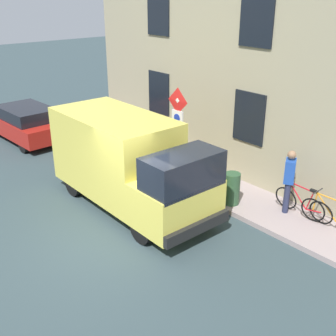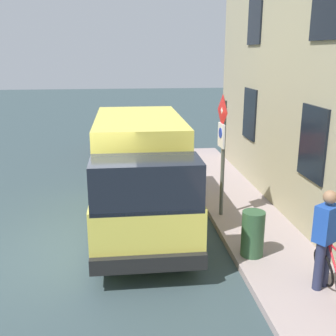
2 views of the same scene
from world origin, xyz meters
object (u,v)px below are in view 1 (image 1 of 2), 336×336
parked_hatchback (26,122)px  litter_bin (232,189)px  delivery_van (128,161)px  bicycle_orange (333,216)px  sign_post_stacked (178,122)px  bicycle_red (303,204)px  pedestrian (289,179)px

parked_hatchback → litter_bin: bearing=-171.1°
delivery_van → bicycle_orange: bearing=33.0°
delivery_van → sign_post_stacked: bearing=93.4°
bicycle_red → pedestrian: 0.73m
bicycle_red → bicycle_orange: bearing=-179.6°
pedestrian → litter_bin: bearing=-178.5°
bicycle_orange → bicycle_red: bearing=-3.3°
delivery_van → bicycle_red: bearing=38.6°
delivery_van → bicycle_orange: delivery_van is taller
sign_post_stacked → litter_bin: 2.54m
sign_post_stacked → pedestrian: (0.93, -3.32, -0.95)m
sign_post_stacked → litter_bin: (0.14, -2.09, -1.43)m
bicycle_red → sign_post_stacked: bearing=15.1°
bicycle_red → litter_bin: (-0.85, 1.69, 0.08)m
pedestrian → litter_bin: pedestrian is taller
sign_post_stacked → bicycle_orange: size_ratio=1.63×
parked_hatchback → bicycle_red: (2.75, -10.87, -0.22)m
litter_bin → bicycle_orange: bearing=-71.4°
bicycle_red → pedestrian: pedestrian is taller
bicycle_orange → litter_bin: bearing=15.4°
sign_post_stacked → pedestrian: 3.58m
delivery_van → bicycle_red: (2.90, -3.67, -0.82)m
delivery_van → litter_bin: 2.95m
sign_post_stacked → parked_hatchback: bearing=103.9°
sign_post_stacked → bicycle_orange: (0.99, -4.62, -1.51)m
delivery_van → bicycle_red: size_ratio=3.12×
bicycle_orange → litter_bin: size_ratio=1.90×
parked_hatchback → bicycle_red: parked_hatchback is taller
delivery_van → parked_hatchback: (0.15, 7.19, -0.60)m
bicycle_red → pedestrian: size_ratio=0.99×
bicycle_orange → sign_post_stacked: bearing=8.9°
bicycle_red → litter_bin: bearing=27.2°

